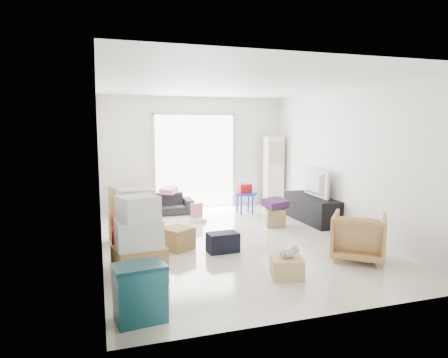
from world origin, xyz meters
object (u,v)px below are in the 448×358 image
Objects in this scene: tv_console at (311,209)px; ottoman at (275,217)px; television at (312,193)px; kids_table at (245,192)px; storage_bins at (140,293)px; sofa at (158,201)px; ac_tower at (274,171)px; armchair at (359,234)px; wood_crate at (287,267)px.

ottoman is at bearing -169.93° from tv_console.
kids_table is at bearing 44.95° from television.
storage_bins is (-3.90, -3.34, -0.30)m from television.
sofa is 2.31× the size of kids_table.
tv_console is 5.14m from storage_bins.
storage_bins is (-3.90, -3.34, 0.03)m from tv_console.
ac_tower reaches higher than armchair.
storage_bins is 1.48× the size of wood_crate.
storage_bins is 0.88× the size of kids_table.
kids_table is (2.84, 4.52, 0.19)m from storage_bins.
wood_crate is (-1.92, -2.71, -0.47)m from television.
sofa is 2.63× the size of storage_bins.
sofa reaches higher than ottoman.
tv_console is 2.08× the size of armchair.
ac_tower is at bearing 67.61° from wood_crate.
kids_table reaches higher than television.
tv_console is 1.62× the size of television.
storage_bins is at bearing -139.42° from tv_console.
wood_crate is at bearing -102.41° from kids_table.
armchair is at bearing 169.77° from television.
ottoman is (-0.92, -0.16, -0.09)m from tv_console.
ac_tower is at bearing 4.61° from television.
kids_table reaches higher than storage_bins.
television is 1.59m from kids_table.
wood_crate is at bearing 17.58° from storage_bins.
television is at bearing -88.42° from ac_tower.
television is (0.00, 0.00, 0.33)m from tv_console.
storage_bins is 1.63× the size of ottoman.
wood_crate is at bearing 53.14° from armchair.
armchair reaches higher than wood_crate.
kids_table reaches higher than sofa.
armchair reaches higher than kids_table.
storage_bins is 5.34m from kids_table.
television is (0.05, -1.82, -0.27)m from ac_tower.
sofa is 4.28× the size of ottoman.
armchair is 2.11× the size of ottoman.
ottoman is (2.07, -1.83, -0.12)m from sofa.
ac_tower is 4.75× the size of ottoman.
television is 2.45m from armchair.
tv_console is 0.33m from television.
armchair is 3.60m from kids_table.
wood_crate is (1.07, -4.38, -0.17)m from sofa.
television reaches higher than storage_bins.
kids_table is (-1.01, -0.64, -0.38)m from ac_tower.
sofa is at bearing 63.87° from television.
television is at bearing 10.07° from ottoman.
ac_tower is 2.25× the size of armchair.
ottoman is 0.54× the size of kids_table.
television is 3.44m from sofa.
wood_crate is at bearing -112.39° from ac_tower.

